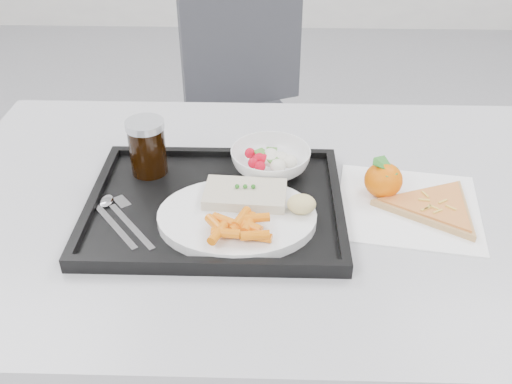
{
  "coord_description": "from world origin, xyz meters",
  "views": [
    {
      "loc": [
        0.02,
        -0.56,
        1.36
      ],
      "look_at": [
        -0.0,
        0.29,
        0.77
      ],
      "focal_mm": 40.0,
      "sensor_mm": 36.0,
      "label": 1
    }
  ],
  "objects_px": {
    "dinner_plate": "(237,217)",
    "tangerine": "(383,180)",
    "tray": "(216,205)",
    "pizza_slice": "(435,206)",
    "table": "(258,226)",
    "chair": "(241,100)",
    "cola_glass": "(147,146)",
    "salad_bowl": "(271,161)"
  },
  "relations": [
    {
      "from": "dinner_plate",
      "to": "tangerine",
      "type": "height_order",
      "value": "tangerine"
    },
    {
      "from": "tray",
      "to": "pizza_slice",
      "type": "bearing_deg",
      "value": 0.82
    },
    {
      "from": "table",
      "to": "tray",
      "type": "height_order",
      "value": "tray"
    },
    {
      "from": "tray",
      "to": "chair",
      "type": "bearing_deg",
      "value": 90.06
    },
    {
      "from": "chair",
      "to": "table",
      "type": "bearing_deg",
      "value": -84.95
    },
    {
      "from": "dinner_plate",
      "to": "tangerine",
      "type": "distance_m",
      "value": 0.28
    },
    {
      "from": "table",
      "to": "tray",
      "type": "relative_size",
      "value": 2.67
    },
    {
      "from": "tray",
      "to": "dinner_plate",
      "type": "bearing_deg",
      "value": -52.46
    },
    {
      "from": "table",
      "to": "cola_glass",
      "type": "relative_size",
      "value": 11.11
    },
    {
      "from": "tray",
      "to": "salad_bowl",
      "type": "relative_size",
      "value": 2.96
    },
    {
      "from": "tray",
      "to": "dinner_plate",
      "type": "relative_size",
      "value": 1.67
    },
    {
      "from": "tangerine",
      "to": "pizza_slice",
      "type": "xyz_separation_m",
      "value": [
        0.09,
        -0.05,
        -0.02
      ]
    },
    {
      "from": "table",
      "to": "pizza_slice",
      "type": "distance_m",
      "value": 0.33
    },
    {
      "from": "salad_bowl",
      "to": "pizza_slice",
      "type": "distance_m",
      "value": 0.31
    },
    {
      "from": "chair",
      "to": "dinner_plate",
      "type": "height_order",
      "value": "chair"
    },
    {
      "from": "dinner_plate",
      "to": "tangerine",
      "type": "xyz_separation_m",
      "value": [
        0.26,
        0.11,
        0.01
      ]
    },
    {
      "from": "tangerine",
      "to": "tray",
      "type": "bearing_deg",
      "value": -170.42
    },
    {
      "from": "tray",
      "to": "pizza_slice",
      "type": "relative_size",
      "value": 1.81
    },
    {
      "from": "salad_bowl",
      "to": "pizza_slice",
      "type": "relative_size",
      "value": 0.61
    },
    {
      "from": "chair",
      "to": "pizza_slice",
      "type": "xyz_separation_m",
      "value": [
        0.39,
        -0.89,
        0.22
      ]
    },
    {
      "from": "table",
      "to": "tangerine",
      "type": "relative_size",
      "value": 16.61
    },
    {
      "from": "table",
      "to": "salad_bowl",
      "type": "bearing_deg",
      "value": 72.22
    },
    {
      "from": "tray",
      "to": "cola_glass",
      "type": "xyz_separation_m",
      "value": [
        -0.14,
        0.1,
        0.06
      ]
    },
    {
      "from": "tray",
      "to": "tangerine",
      "type": "relative_size",
      "value": 6.23
    },
    {
      "from": "tray",
      "to": "salad_bowl",
      "type": "xyz_separation_m",
      "value": [
        0.1,
        0.11,
        0.03
      ]
    },
    {
      "from": "cola_glass",
      "to": "pizza_slice",
      "type": "distance_m",
      "value": 0.54
    },
    {
      "from": "dinner_plate",
      "to": "pizza_slice",
      "type": "height_order",
      "value": "dinner_plate"
    },
    {
      "from": "pizza_slice",
      "to": "chair",
      "type": "bearing_deg",
      "value": 113.65
    },
    {
      "from": "dinner_plate",
      "to": "cola_glass",
      "type": "relative_size",
      "value": 2.5
    },
    {
      "from": "tangerine",
      "to": "pizza_slice",
      "type": "distance_m",
      "value": 0.1
    },
    {
      "from": "chair",
      "to": "tangerine",
      "type": "xyz_separation_m",
      "value": [
        0.3,
        -0.85,
        0.25
      ]
    },
    {
      "from": "table",
      "to": "dinner_plate",
      "type": "xyz_separation_m",
      "value": [
        -0.03,
        -0.09,
        0.09
      ]
    },
    {
      "from": "salad_bowl",
      "to": "tangerine",
      "type": "height_order",
      "value": "tangerine"
    },
    {
      "from": "tray",
      "to": "salad_bowl",
      "type": "distance_m",
      "value": 0.15
    },
    {
      "from": "dinner_plate",
      "to": "chair",
      "type": "bearing_deg",
      "value": 92.56
    },
    {
      "from": "table",
      "to": "chair",
      "type": "height_order",
      "value": "chair"
    },
    {
      "from": "table",
      "to": "dinner_plate",
      "type": "relative_size",
      "value": 4.44
    },
    {
      "from": "table",
      "to": "dinner_plate",
      "type": "bearing_deg",
      "value": -109.77
    },
    {
      "from": "dinner_plate",
      "to": "salad_bowl",
      "type": "distance_m",
      "value": 0.17
    },
    {
      "from": "table",
      "to": "salad_bowl",
      "type": "distance_m",
      "value": 0.13
    },
    {
      "from": "dinner_plate",
      "to": "pizza_slice",
      "type": "xyz_separation_m",
      "value": [
        0.35,
        0.06,
        -0.01
      ]
    },
    {
      "from": "tray",
      "to": "tangerine",
      "type": "distance_m",
      "value": 0.31
    }
  ]
}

